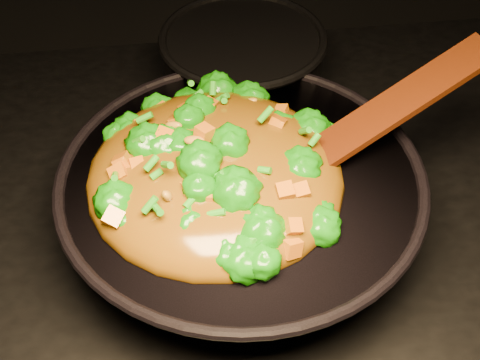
{
  "coord_description": "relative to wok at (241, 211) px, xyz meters",
  "views": [
    {
      "loc": [
        -0.09,
        -0.48,
        1.52
      ],
      "look_at": [
        -0.02,
        0.03,
        0.99
      ],
      "focal_mm": 50.0,
      "sensor_mm": 36.0,
      "label": 1
    }
  ],
  "objects": [
    {
      "name": "wok",
      "position": [
        0.0,
        0.0,
        0.0
      ],
      "size": [
        0.43,
        0.43,
        0.11
      ],
      "primitive_type": null,
      "rotation": [
        0.0,
        0.0,
        -0.12
      ],
      "color": "black",
      "rests_on": "stovetop"
    },
    {
      "name": "stir_fry",
      "position": [
        -0.03,
        -0.0,
        0.1
      ],
      "size": [
        0.33,
        0.33,
        0.09
      ],
      "primitive_type": null,
      "rotation": [
        0.0,
        0.0,
        0.22
      ],
      "color": "#167A08",
      "rests_on": "wok"
    },
    {
      "name": "spatula",
      "position": [
        0.15,
        0.02,
        0.1
      ],
      "size": [
        0.27,
        0.12,
        0.12
      ],
      "primitive_type": "cube",
      "rotation": [
        0.0,
        -0.38,
        0.3
      ],
      "color": "#331706",
      "rests_on": "wok"
    },
    {
      "name": "back_pot",
      "position": [
        0.04,
        0.25,
        0.01
      ],
      "size": [
        0.28,
        0.28,
        0.12
      ],
      "primitive_type": "cylinder",
      "rotation": [
        0.0,
        0.0,
        -0.36
      ],
      "color": "black",
      "rests_on": "stovetop"
    }
  ]
}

